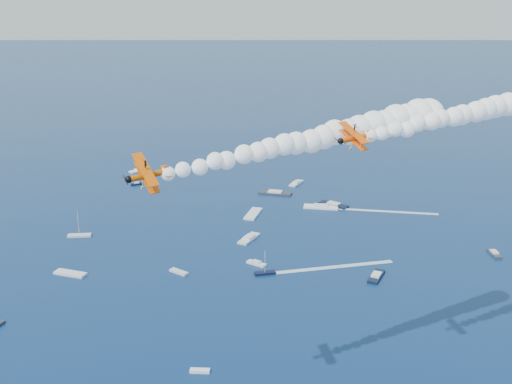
# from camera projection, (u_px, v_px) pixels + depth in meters

# --- Properties ---
(biplane_lead) EXTENTS (9.84, 10.30, 6.71)m
(biplane_lead) POSITION_uv_depth(u_px,v_px,m) (355.00, 138.00, 102.34)
(biplane_lead) COLOR #FF5305
(biplane_trail) EXTENTS (11.08, 11.45, 8.06)m
(biplane_trail) POSITION_uv_depth(u_px,v_px,m) (148.00, 175.00, 93.72)
(biplane_trail) COLOR #DC5304
(smoke_trail_lead) EXTENTS (60.26, 58.92, 10.28)m
(smoke_trail_lead) POSITION_uv_depth(u_px,v_px,m) (486.00, 110.00, 114.08)
(smoke_trail_lead) COLOR white
(smoke_trail_trail) EXTENTS (60.28, 59.39, 10.28)m
(smoke_trail_trail) POSITION_uv_depth(u_px,v_px,m) (311.00, 140.00, 105.98)
(smoke_trail_trail) COLOR white
(spectator_boats) EXTENTS (226.99, 154.61, 0.70)m
(spectator_boats) POSITION_uv_depth(u_px,v_px,m) (278.00, 233.00, 218.01)
(spectator_boats) COLOR silver
(spectator_boats) RESTS_ON ground
(boat_wakes) EXTENTS (99.88, 64.72, 0.04)m
(boat_wakes) POSITION_uv_depth(u_px,v_px,m) (434.00, 242.00, 211.12)
(boat_wakes) COLOR white
(boat_wakes) RESTS_ON ground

